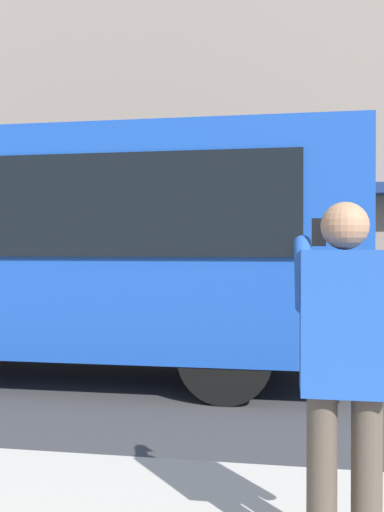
# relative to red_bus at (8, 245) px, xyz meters

# --- Properties ---
(ground_plane) EXTENTS (60.00, 60.00, 0.00)m
(ground_plane) POSITION_rel_red_bus_xyz_m (-3.80, -0.37, -1.68)
(ground_plane) COLOR #38383A
(building_facade_far) EXTENTS (28.00, 1.55, 12.00)m
(building_facade_far) POSITION_rel_red_bus_xyz_m (-3.81, -7.17, 4.30)
(building_facade_far) COLOR gray
(building_facade_far) RESTS_ON ground_plane
(red_bus) EXTENTS (9.05, 2.54, 3.08)m
(red_bus) POSITION_rel_red_bus_xyz_m (0.00, 0.00, 0.00)
(red_bus) COLOR #1947AD
(red_bus) RESTS_ON ground_plane
(pedestrian_photographer) EXTENTS (0.53, 0.52, 1.70)m
(pedestrian_photographer) POSITION_rel_red_bus_xyz_m (-3.92, 4.36, -0.54)
(pedestrian_photographer) COLOR #4C4238
(pedestrian_photographer) RESTS_ON sidewalk_curb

